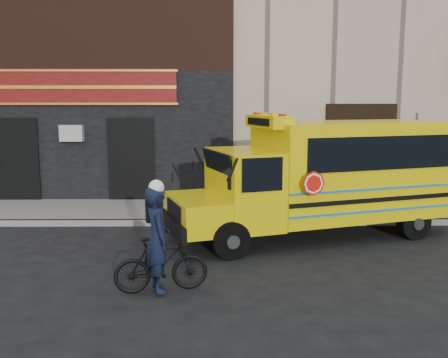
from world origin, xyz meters
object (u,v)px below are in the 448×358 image
at_px(sign_pole, 414,163).
at_px(bicycle, 161,264).
at_px(cyclist, 157,242).
at_px(school_bus, 329,174).

distance_m(sign_pole, bicycle, 7.83).
bearing_deg(cyclist, bicycle, -56.63).
xyz_separation_m(sign_pole, bicycle, (-6.12, -4.74, -1.14)).
relative_size(school_bus, sign_pole, 2.46).
relative_size(sign_pole, cyclist, 1.63).
height_order(school_bus, cyclist, school_bus).
distance_m(school_bus, sign_pole, 2.77).
xyz_separation_m(sign_pole, cyclist, (-6.17, -4.81, -0.73)).
height_order(sign_pole, bicycle, sign_pole).
bearing_deg(sign_pole, school_bus, -154.96).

